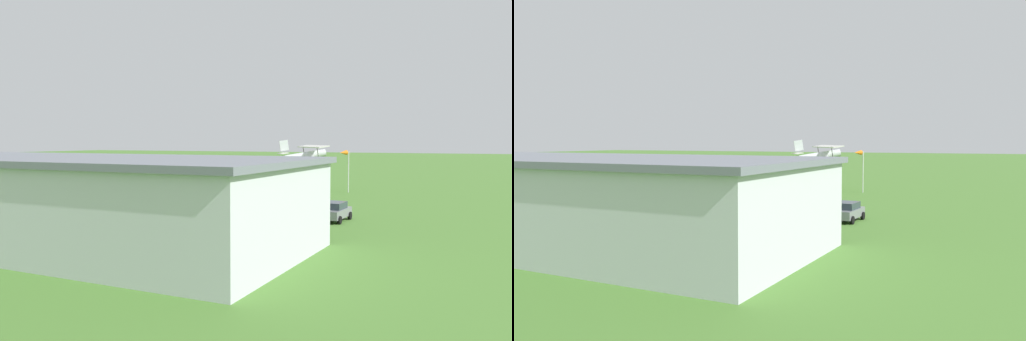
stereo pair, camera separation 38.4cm
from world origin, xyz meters
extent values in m
plane|color=#47752D|center=(0.00, 0.00, 0.00)|extent=(400.00, 400.00, 0.00)
cube|color=silver|center=(-5.22, 41.03, 2.56)|extent=(31.83, 13.97, 5.12)
cube|color=slate|center=(-5.22, 41.03, 5.30)|extent=(32.45, 14.59, 0.35)
cube|color=#384251|center=(-5.44, 34.53, 2.10)|extent=(10.00, 0.50, 4.20)
cylinder|color=silver|center=(-8.87, 3.73, 4.45)|extent=(5.47, 4.32, 1.85)
cone|color=black|center=(-11.54, 1.80, 3.95)|extent=(1.04, 1.02, 0.78)
cube|color=silver|center=(-9.43, 3.33, 4.20)|extent=(6.37, 8.08, 0.33)
cube|color=silver|center=(-9.90, 2.98, 5.69)|extent=(6.37, 8.08, 0.33)
cube|color=silver|center=(-6.84, 5.19, 5.82)|extent=(1.10, 0.83, 1.45)
cube|color=silver|center=(-6.72, 5.27, 4.85)|extent=(2.25, 2.64, 0.21)
cylinder|color=black|center=(-9.76, 4.26, 3.13)|extent=(0.60, 0.49, 0.64)
cylinder|color=black|center=(-8.65, 2.72, 3.13)|extent=(0.60, 0.49, 0.64)
cylinder|color=#332D28|center=(-11.34, 5.48, 4.95)|extent=(0.30, 0.25, 1.56)
cylinder|color=#332D28|center=(-7.99, 0.83, 4.95)|extent=(0.30, 0.25, 1.56)
cube|color=slate|center=(-18.90, 25.84, 0.66)|extent=(2.03, 4.02, 0.67)
cube|color=#2D3842|center=(-18.90, 25.84, 1.27)|extent=(1.71, 2.29, 0.54)
cylinder|color=black|center=(-19.71, 27.22, 0.32)|extent=(0.26, 0.65, 0.64)
cylinder|color=black|center=(-17.93, 27.11, 0.32)|extent=(0.26, 0.65, 0.64)
cylinder|color=black|center=(-19.88, 24.57, 0.32)|extent=(0.26, 0.65, 0.64)
cylinder|color=black|center=(-18.09, 24.45, 0.32)|extent=(0.26, 0.65, 0.64)
cube|color=gold|center=(9.26, 25.84, 0.71)|extent=(2.00, 4.20, 0.78)
cube|color=#2D3842|center=(9.26, 25.84, 1.40)|extent=(1.70, 2.38, 0.59)
cylinder|color=black|center=(8.29, 27.20, 0.32)|extent=(0.25, 0.65, 0.64)
cylinder|color=black|center=(10.11, 27.28, 0.32)|extent=(0.25, 0.65, 0.64)
cylinder|color=black|center=(8.41, 24.40, 0.32)|extent=(0.25, 0.65, 0.64)
cylinder|color=black|center=(10.23, 24.47, 0.32)|extent=(0.25, 0.65, 0.64)
cube|color=#23389E|center=(16.12, 27.54, 0.72)|extent=(2.30, 4.57, 0.79)
cube|color=#2D3842|center=(16.12, 27.54, 1.37)|extent=(1.86, 2.62, 0.51)
cylinder|color=black|center=(15.05, 28.92, 0.32)|extent=(0.29, 0.66, 0.64)
cylinder|color=black|center=(15.39, 25.95, 0.32)|extent=(0.29, 0.66, 0.64)
cylinder|color=black|center=(17.19, 26.16, 0.32)|extent=(0.29, 0.66, 0.64)
cylinder|color=#33723F|center=(3.75, 21.66, 0.41)|extent=(0.43, 0.43, 0.83)
cylinder|color=beige|center=(3.75, 21.66, 1.12)|extent=(0.51, 0.51, 0.59)
sphere|color=#D8AD84|center=(3.75, 21.66, 1.53)|extent=(0.22, 0.22, 0.22)
cylinder|color=orange|center=(11.41, 28.49, 0.44)|extent=(0.43, 0.43, 0.87)
cylinder|color=#3F3F47|center=(11.41, 28.49, 1.18)|extent=(0.51, 0.51, 0.62)
sphere|color=#9E704C|center=(11.41, 28.49, 1.61)|extent=(0.24, 0.24, 0.24)
cylinder|color=beige|center=(2.36, 22.88, 0.42)|extent=(0.45, 0.45, 0.84)
cylinder|color=#B23333|center=(2.36, 22.88, 1.14)|extent=(0.54, 0.54, 0.59)
sphere|color=brown|center=(2.36, 22.88, 1.55)|extent=(0.23, 0.23, 0.23)
cylinder|color=silver|center=(-14.61, 3.15, 2.55)|extent=(0.12, 0.12, 5.10)
cone|color=orange|center=(-13.91, 3.15, 4.95)|extent=(1.06, 1.43, 0.60)
camera|label=1|loc=(-29.57, 65.72, 6.50)|focal=35.88mm
camera|label=2|loc=(-29.92, 65.57, 6.50)|focal=35.88mm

